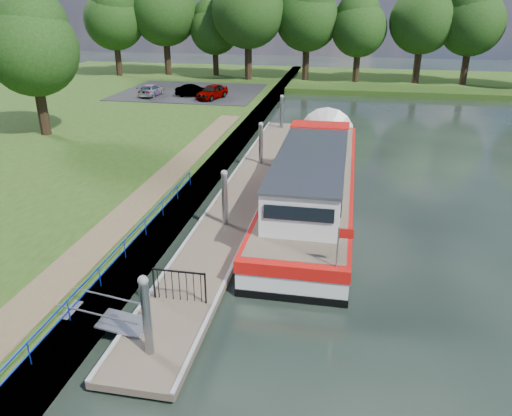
% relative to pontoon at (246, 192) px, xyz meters
% --- Properties ---
extents(ground, '(160.00, 160.00, 0.00)m').
position_rel_pontoon_xyz_m(ground, '(0.00, -13.00, -0.18)').
color(ground, black).
rests_on(ground, ground).
extents(bank_edge, '(1.10, 90.00, 0.78)m').
position_rel_pontoon_xyz_m(bank_edge, '(-2.55, 2.00, 0.20)').
color(bank_edge, '#473D2D').
rests_on(bank_edge, ground).
extents(far_bank, '(60.00, 18.00, 0.60)m').
position_rel_pontoon_xyz_m(far_bank, '(12.00, 39.00, 0.12)').
color(far_bank, '#254112').
rests_on(far_bank, ground).
extents(footpath, '(1.60, 40.00, 0.05)m').
position_rel_pontoon_xyz_m(footpath, '(-4.40, -5.00, 0.62)').
color(footpath, brown).
rests_on(footpath, riverbank).
extents(carpark, '(14.00, 12.00, 0.06)m').
position_rel_pontoon_xyz_m(carpark, '(-11.00, 25.00, 0.62)').
color(carpark, black).
rests_on(carpark, riverbank).
extents(blue_fence, '(0.04, 18.04, 0.72)m').
position_rel_pontoon_xyz_m(blue_fence, '(-2.75, -10.00, 1.13)').
color(blue_fence, '#0C2DBF').
rests_on(blue_fence, riverbank).
extents(pontoon, '(2.50, 30.00, 0.56)m').
position_rel_pontoon_xyz_m(pontoon, '(0.00, 0.00, 0.00)').
color(pontoon, brown).
rests_on(pontoon, ground).
extents(mooring_piles, '(0.30, 27.30, 3.55)m').
position_rel_pontoon_xyz_m(mooring_piles, '(0.00, 0.00, 1.10)').
color(mooring_piles, gray).
rests_on(mooring_piles, ground).
extents(gangway, '(2.58, 1.00, 0.92)m').
position_rel_pontoon_xyz_m(gangway, '(-1.85, -12.50, 0.44)').
color(gangway, '#A5A8AD').
rests_on(gangway, ground).
extents(gate_panel, '(1.85, 0.05, 1.15)m').
position_rel_pontoon_xyz_m(gate_panel, '(-0.00, -10.80, 0.97)').
color(gate_panel, black).
rests_on(gate_panel, ground).
extents(barge, '(4.36, 21.15, 4.78)m').
position_rel_pontoon_xyz_m(barge, '(3.60, 0.77, 0.90)').
color(barge, black).
rests_on(barge, ground).
extents(horizon_trees, '(54.38, 10.03, 12.87)m').
position_rel_pontoon_xyz_m(horizon_trees, '(-1.61, 35.68, 7.76)').
color(horizon_trees, '#332316').
rests_on(horizon_trees, ground).
extents(bank_tree_a, '(6.12, 6.12, 9.72)m').
position_rel_pontoon_xyz_m(bank_tree_a, '(-15.99, 7.08, 6.84)').
color(bank_tree_a, '#332316').
rests_on(bank_tree_a, riverbank).
extents(car_a, '(2.63, 4.23, 1.34)m').
position_rel_pontoon_xyz_m(car_a, '(-7.82, 21.71, 1.32)').
color(car_a, '#999999').
rests_on(car_a, carpark).
extents(car_b, '(3.49, 1.72, 1.10)m').
position_rel_pontoon_xyz_m(car_b, '(-9.96, 22.54, 1.20)').
color(car_b, '#999999').
rests_on(car_b, carpark).
extents(car_c, '(1.63, 3.79, 1.09)m').
position_rel_pontoon_xyz_m(car_c, '(-14.07, 22.06, 1.20)').
color(car_c, '#999999').
rests_on(car_c, carpark).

